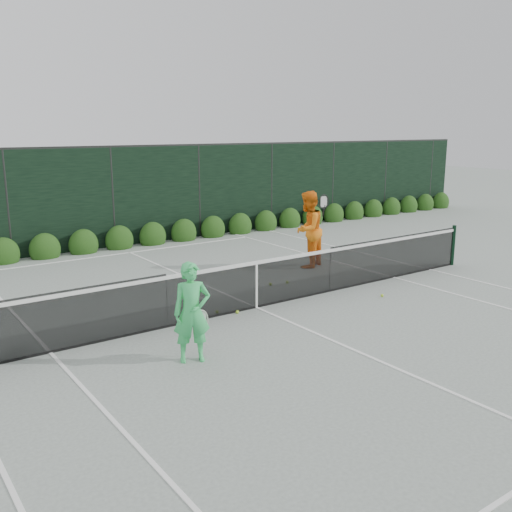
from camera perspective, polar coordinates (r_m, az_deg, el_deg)
ground at (r=11.64m, az=0.04°, el=-5.20°), size 80.00×80.00×0.00m
tennis_net at (r=11.47m, az=-0.06°, el=-2.70°), size 12.90×0.10×1.07m
player_woman at (r=8.90m, az=-6.42°, el=-5.64°), size 0.69×0.56×1.59m
player_man at (r=14.86m, az=5.22°, el=2.67°), size 1.20×1.09×1.99m
court_lines at (r=11.64m, az=0.04°, el=-5.17°), size 11.03×23.83×0.01m
windscreen_fence at (r=9.24m, az=9.85°, el=-0.41°), size 32.00×21.07×3.06m
hedge_row at (r=17.72m, az=-13.50°, el=1.50°), size 31.66×0.65×0.94m
tennis_balls at (r=12.32m, az=2.49°, el=-4.03°), size 3.57×2.21×0.07m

